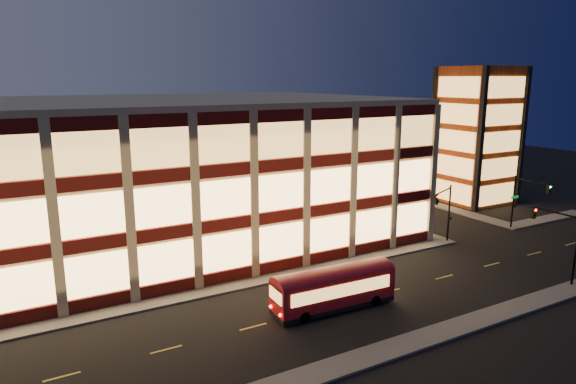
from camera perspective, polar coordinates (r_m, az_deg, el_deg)
ground at (r=41.70m, az=-5.04°, el=-10.80°), size 200.00×200.00×0.00m
sidewalk_office_south at (r=41.49m, az=-9.47°, el=-10.94°), size 54.00×2.00×0.15m
sidewalk_office_east at (r=66.84m, az=6.82°, el=-1.77°), size 2.00×30.00×0.15m
sidewalk_tower_south at (r=68.35m, az=26.66°, el=-2.72°), size 14.00×2.00×0.15m
sidewalk_tower_west at (r=73.77m, az=13.71°, el=-0.68°), size 2.00×30.00×0.15m
sidewalk_near at (r=31.59m, az=5.47°, el=-18.81°), size 100.00×2.00×0.15m
office_building at (r=54.18m, az=-15.56°, el=2.26°), size 50.45×30.45×14.50m
stair_tower at (r=73.21m, az=20.21°, el=5.89°), size 8.60×8.60×18.00m
traffic_signal_far at (r=53.22m, az=17.01°, el=-1.47°), size 3.79×1.87×6.00m
traffic_signal_right at (r=61.30m, az=24.89°, el=-0.30°), size 1.20×4.37×6.00m
traffic_signal_near at (r=47.61m, az=27.97°, el=-4.01°), size 0.32×4.45×6.00m
trolley_bus at (r=37.93m, az=5.09°, el=-10.37°), size 9.41×2.82×3.15m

